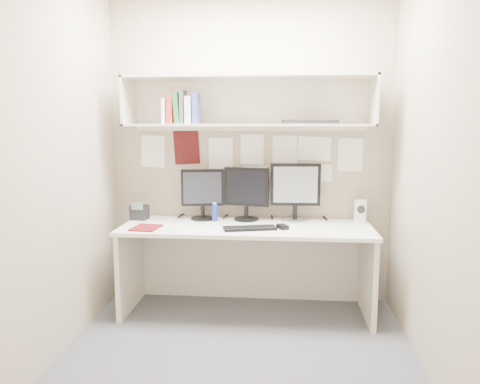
# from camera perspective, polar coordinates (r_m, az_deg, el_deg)

# --- Properties ---
(floor) EXTENTS (2.40, 2.00, 0.01)m
(floor) POSITION_cam_1_polar(r_m,az_deg,el_deg) (3.40, -0.12, -18.61)
(floor) COLOR #4A4A4F
(floor) RESTS_ON ground
(wall_back) EXTENTS (2.40, 0.02, 2.60)m
(wall_back) POSITION_cam_1_polar(r_m,az_deg,el_deg) (4.03, 1.20, 4.92)
(wall_back) COLOR tan
(wall_back) RESTS_ON ground
(wall_front) EXTENTS (2.40, 0.02, 2.60)m
(wall_front) POSITION_cam_1_polar(r_m,az_deg,el_deg) (2.05, -2.72, 1.55)
(wall_front) COLOR tan
(wall_front) RESTS_ON ground
(wall_left) EXTENTS (0.02, 2.00, 2.60)m
(wall_left) POSITION_cam_1_polar(r_m,az_deg,el_deg) (3.37, -20.93, 3.69)
(wall_left) COLOR tan
(wall_left) RESTS_ON ground
(wall_right) EXTENTS (0.02, 2.00, 2.60)m
(wall_right) POSITION_cam_1_polar(r_m,az_deg,el_deg) (3.16, 22.11, 3.35)
(wall_right) COLOR tan
(wall_right) RESTS_ON ground
(desk) EXTENTS (2.00, 0.70, 0.73)m
(desk) POSITION_cam_1_polar(r_m,az_deg,el_deg) (3.86, 0.79, -9.37)
(desk) COLOR silver
(desk) RESTS_ON floor
(overhead_hutch) EXTENTS (2.00, 0.38, 0.40)m
(overhead_hutch) POSITION_cam_1_polar(r_m,az_deg,el_deg) (3.89, 1.07, 10.98)
(overhead_hutch) COLOR beige
(overhead_hutch) RESTS_ON wall_back
(pinned_papers) EXTENTS (1.92, 0.01, 0.48)m
(pinned_papers) POSITION_cam_1_polar(r_m,az_deg,el_deg) (4.03, 1.19, 4.21)
(pinned_papers) COLOR white
(pinned_papers) RESTS_ON wall_back
(monitor_left) EXTENTS (0.37, 0.20, 0.43)m
(monitor_left) POSITION_cam_1_polar(r_m,az_deg,el_deg) (3.99, -4.56, 0.03)
(monitor_left) COLOR black
(monitor_left) RESTS_ON desk
(monitor_center) EXTENTS (0.38, 0.21, 0.45)m
(monitor_center) POSITION_cam_1_polar(r_m,az_deg,el_deg) (3.94, 0.78, 0.08)
(monitor_center) COLOR black
(monitor_center) RESTS_ON desk
(monitor_right) EXTENTS (0.42, 0.23, 0.48)m
(monitor_right) POSITION_cam_1_polar(r_m,az_deg,el_deg) (3.93, 6.76, 0.26)
(monitor_right) COLOR #A5A5AA
(monitor_right) RESTS_ON desk
(keyboard) EXTENTS (0.43, 0.24, 0.02)m
(keyboard) POSITION_cam_1_polar(r_m,az_deg,el_deg) (3.62, 1.19, -4.43)
(keyboard) COLOR black
(keyboard) RESTS_ON desk
(mouse) EXTENTS (0.10, 0.12, 0.03)m
(mouse) POSITION_cam_1_polar(r_m,az_deg,el_deg) (3.66, 5.21, -4.25)
(mouse) COLOR black
(mouse) RESTS_ON desk
(speaker) EXTENTS (0.10, 0.10, 0.18)m
(speaker) POSITION_cam_1_polar(r_m,az_deg,el_deg) (4.03, 14.42, -2.20)
(speaker) COLOR silver
(speaker) RESTS_ON desk
(blue_bottle) EXTENTS (0.05, 0.05, 0.16)m
(blue_bottle) POSITION_cam_1_polar(r_m,az_deg,el_deg) (3.92, -3.10, -2.49)
(blue_bottle) COLOR navy
(blue_bottle) RESTS_ON desk
(maroon_notebook) EXTENTS (0.22, 0.26, 0.01)m
(maroon_notebook) POSITION_cam_1_polar(r_m,az_deg,el_deg) (3.73, -11.39, -4.29)
(maroon_notebook) COLOR #5A0F13
(maroon_notebook) RESTS_ON desk
(desk_phone) EXTENTS (0.15, 0.14, 0.16)m
(desk_phone) POSITION_cam_1_polar(r_m,az_deg,el_deg) (4.07, -12.16, -2.42)
(desk_phone) COLOR black
(desk_phone) RESTS_ON desk
(book_stack) EXTENTS (0.29, 0.16, 0.27)m
(book_stack) POSITION_cam_1_polar(r_m,az_deg,el_deg) (3.85, -7.12, 10.00)
(book_stack) COLOR white
(book_stack) RESTS_ON overhead_hutch
(hutch_tray) EXTENTS (0.45, 0.28, 0.03)m
(hutch_tray) POSITION_cam_1_polar(r_m,az_deg,el_deg) (3.81, 8.56, 8.47)
(hutch_tray) COLOR black
(hutch_tray) RESTS_ON overhead_hutch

